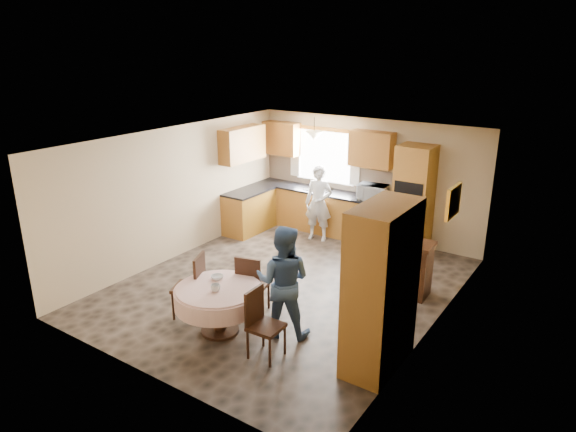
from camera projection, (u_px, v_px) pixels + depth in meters
The scene contains 36 objects.
floor at pixel (286, 286), 8.74m from camera, with size 5.00×6.00×0.01m, color brown.
ceiling at pixel (286, 140), 7.94m from camera, with size 5.00×6.00×0.01m, color white.
wall_back at pixel (367, 178), 10.70m from camera, with size 5.00×0.02×2.50m, color tan.
wall_front at pixel (142, 285), 5.99m from camera, with size 5.00×0.02×2.50m, color tan.
wall_left at pixel (177, 193), 9.67m from camera, with size 0.02×6.00×2.50m, color tan.
wall_right at pixel (437, 249), 7.02m from camera, with size 0.02×6.00×2.50m, color tan.
window at pixel (325, 156), 11.10m from camera, with size 1.40×0.03×1.10m, color white.
curtain_left at pixel (295, 151), 11.44m from camera, with size 0.22×0.02×1.15m, color white.
curtain_right at pixel (355, 159), 10.65m from camera, with size 0.22×0.02×1.15m, color white.
base_cab_back at pixel (323, 212), 11.17m from camera, with size 3.30×0.60×0.88m, color #C47934.
counter_back at pixel (324, 191), 11.03m from camera, with size 3.30×0.64×0.04m, color black.
base_cab_left at pixel (249, 212), 11.18m from camera, with size 0.60×1.20×0.88m, color #C47934.
counter_left at pixel (249, 191), 11.04m from camera, with size 0.64×1.20×0.04m, color black.
backsplash at pixel (331, 176), 11.16m from camera, with size 3.30×0.02×0.55m, color beige.
wall_cab_left at pixel (282, 138), 11.44m from camera, with size 0.85×0.33×0.72m, color #AD712B.
wall_cab_right at pixel (372, 149), 10.28m from camera, with size 0.90×0.33×0.72m, color #AD712B.
wall_cab_side at pixel (242, 144), 10.78m from camera, with size 0.33×1.20×0.72m, color #AD712B.
oven_tower at pixel (413, 200), 9.91m from camera, with size 0.66×0.62×2.12m, color #C47934.
oven_upper at pixel (408, 194), 9.60m from camera, with size 0.56×0.01×0.45m, color black.
oven_lower at pixel (406, 219), 9.76m from camera, with size 0.56×0.01×0.45m, color black.
pendant at pixel (314, 136), 10.56m from camera, with size 0.36×0.36×0.18m, color beige.
sideboard at pixel (394, 266), 8.47m from camera, with size 1.21×0.50×0.86m, color #3C2010.
space_heater at pixel (415, 275), 8.53m from camera, with size 0.39×0.27×0.53m, color black.
cupboard at pixel (381, 288), 6.29m from camera, with size 0.56×1.13×2.15m, color #C47934.
dining_table at pixel (219, 297), 7.19m from camera, with size 1.24×1.24×0.70m.
chair_left at pixel (193, 283), 7.63m from camera, with size 0.56×0.56×0.99m.
chair_back at pixel (251, 282), 7.67m from camera, with size 0.51×0.51×0.97m.
chair_right at pixel (261, 320), 6.66m from camera, with size 0.42×0.42×0.94m.
framed_picture at pixel (453, 201), 7.40m from camera, with size 0.06×0.56×0.47m.
microwave at pixel (373, 192), 10.32m from camera, with size 0.58×0.39×0.32m, color silver.
person_sink at pixel (319, 203), 10.59m from camera, with size 0.58×0.38×1.58m, color silver.
person_dining at pixel (283, 281), 7.08m from camera, with size 0.79×0.61×1.62m, color #375179.
bowl_sideboard at pixel (386, 239), 8.41m from camera, with size 0.21×0.21×0.05m, color #B2B2B2.
bottle_sideboard at pixel (417, 237), 8.10m from camera, with size 0.12×0.12×0.31m, color silver.
cup_table at pixel (216, 288), 7.01m from camera, with size 0.13×0.13×0.10m, color #B2B2B2.
bowl_table at pixel (217, 277), 7.38m from camera, with size 0.18×0.18×0.06m, color #B2B2B2.
Camera 1 is at (4.45, -6.53, 3.94)m, focal length 32.00 mm.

